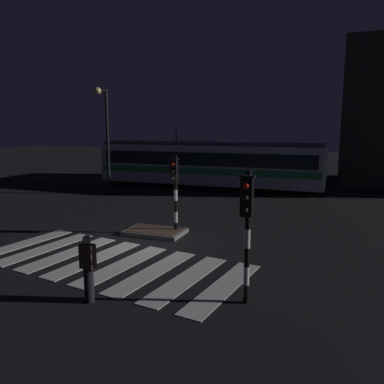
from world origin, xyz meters
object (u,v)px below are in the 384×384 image
Objects in this scene: traffic_light_median_centre at (175,183)px; tram at (207,164)px; pedestrian_waiting_at_kerb at (88,268)px; traffic_light_corner_near_right at (247,218)px; street_lamp_trackside_left at (105,127)px.

traffic_light_median_centre is 0.20× the size of tram.
tram is at bearing 99.43° from pedestrian_waiting_at_kerb.
traffic_light_corner_near_right is 6.59m from traffic_light_median_centre.
traffic_light_median_centre is at bearing -77.67° from tram.
traffic_light_corner_near_right is 0.20× the size of tram.
traffic_light_median_centre is at bearing 94.01° from pedestrian_waiting_at_kerb.
tram is (-2.57, 11.74, -0.34)m from traffic_light_median_centre.
pedestrian_waiting_at_kerb is at bearing -161.27° from traffic_light_corner_near_right.
street_lamp_trackside_left is at bearing -137.76° from tram.
pedestrian_waiting_at_kerb is at bearing -85.99° from traffic_light_median_centre.
tram is 18.42m from pedestrian_waiting_at_kerb.
street_lamp_trackside_left is 0.42× the size of tram.
pedestrian_waiting_at_kerb is at bearing -80.57° from tram.
street_lamp_trackside_left reaches higher than pedestrian_waiting_at_kerb.
traffic_light_corner_near_right is at bearing -51.72° from traffic_light_median_centre.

